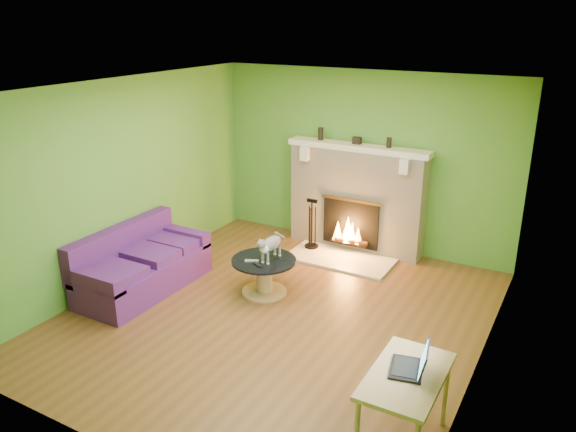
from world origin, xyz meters
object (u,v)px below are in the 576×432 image
sofa (141,266)px  desk (406,383)px  coffee_table (264,274)px  cat (271,246)px

sofa → desk: sofa is taller
desk → coffee_table: bearing=143.7°
coffee_table → cat: (0.08, 0.05, 0.37)m
sofa → cat: cat is taller
sofa → desk: size_ratio=1.88×
sofa → coffee_table: 1.58m
desk → sofa: bearing=163.9°
sofa → cat: (1.52, 0.69, 0.33)m
sofa → coffee_table: (1.44, 0.64, -0.04)m
cat → coffee_table: bearing=-147.2°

